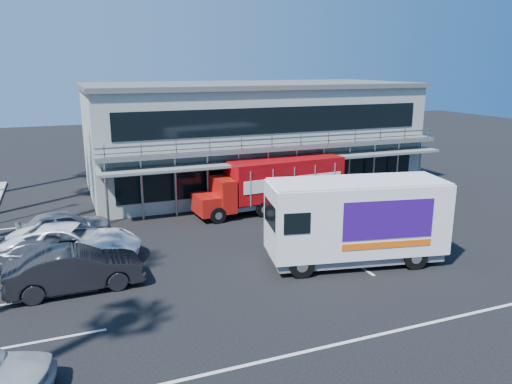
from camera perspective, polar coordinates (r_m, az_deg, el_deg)
name	(u,v)px	position (r m, az deg, el deg)	size (l,w,h in m)	color
ground	(309,265)	(22.08, 6.06, -8.33)	(120.00, 120.00, 0.00)	black
building	(250,135)	(35.59, -0.68, 6.51)	(22.40, 12.00, 7.30)	#98A092
red_truck	(276,183)	(29.72, 2.27, 1.09)	(9.28, 2.86, 3.08)	#A1120D
white_van	(356,220)	(22.02, 11.34, -3.14)	(7.97, 4.04, 3.72)	white
parked_car_b	(75,269)	(20.64, -19.94, -8.28)	(1.78, 5.09, 1.68)	black
parked_car_c	(72,243)	(23.65, -20.25, -5.46)	(2.75, 5.96, 1.66)	white
parked_car_d	(49,252)	(23.35, -22.54, -6.39)	(1.83, 4.51, 1.31)	#323642
parked_car_e	(64,225)	(26.56, -21.09, -3.57)	(1.79, 4.44, 1.51)	slate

